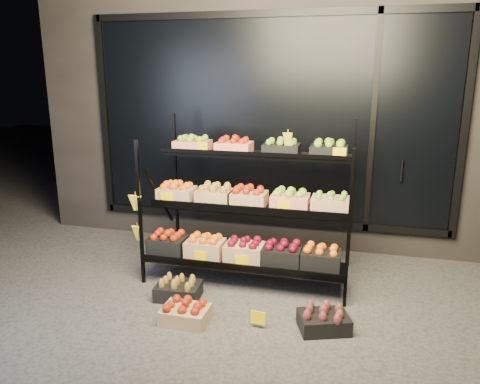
# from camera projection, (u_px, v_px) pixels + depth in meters

# --- Properties ---
(ground) EXTENTS (24.00, 24.00, 0.00)m
(ground) POSITION_uv_depth(u_px,v_px,m) (234.00, 302.00, 4.47)
(ground) COLOR #514F4C
(ground) RESTS_ON ground
(building) EXTENTS (6.00, 2.08, 3.50)m
(building) POSITION_uv_depth(u_px,v_px,m) (282.00, 100.00, 6.45)
(building) COLOR #2D2826
(building) RESTS_ON ground
(display_rack) EXTENTS (2.18, 1.02, 1.66)m
(display_rack) POSITION_uv_depth(u_px,v_px,m) (248.00, 206.00, 4.83)
(display_rack) COLOR black
(display_rack) RESTS_ON ground
(tag_floor_a) EXTENTS (0.13, 0.01, 0.12)m
(tag_floor_a) POSITION_uv_depth(u_px,v_px,m) (202.00, 315.00, 4.12)
(tag_floor_a) COLOR #FFCD00
(tag_floor_a) RESTS_ON ground
(tag_floor_b) EXTENTS (0.13, 0.01, 0.12)m
(tag_floor_b) POSITION_uv_depth(u_px,v_px,m) (258.00, 322.00, 4.00)
(tag_floor_b) COLOR #FFCD00
(tag_floor_b) RESTS_ON ground
(floor_crate_left) EXTENTS (0.41, 0.31, 0.20)m
(floor_crate_left) POSITION_uv_depth(u_px,v_px,m) (185.00, 312.00, 4.09)
(floor_crate_left) COLOR tan
(floor_crate_left) RESTS_ON ground
(floor_crate_midleft) EXTENTS (0.44, 0.34, 0.21)m
(floor_crate_midleft) POSITION_uv_depth(u_px,v_px,m) (178.00, 288.00, 4.53)
(floor_crate_midleft) COLOR black
(floor_crate_midleft) RESTS_ON ground
(floor_crate_right) EXTENTS (0.49, 0.43, 0.21)m
(floor_crate_right) POSITION_uv_depth(u_px,v_px,m) (324.00, 319.00, 3.97)
(floor_crate_right) COLOR black
(floor_crate_right) RESTS_ON ground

